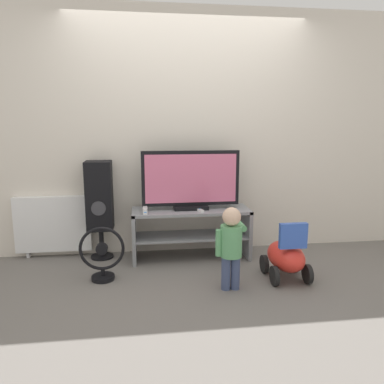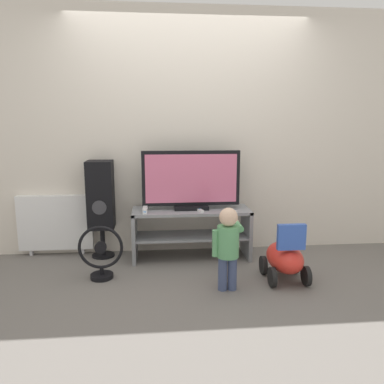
{
  "view_description": "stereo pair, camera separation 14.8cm",
  "coord_description": "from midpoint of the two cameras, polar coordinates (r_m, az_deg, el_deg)",
  "views": [
    {
      "loc": [
        -0.49,
        -3.55,
        1.42
      ],
      "look_at": [
        0.0,
        0.13,
        0.72
      ],
      "focal_mm": 35.0,
      "sensor_mm": 36.0,
      "label": 1
    },
    {
      "loc": [
        -0.34,
        -3.57,
        1.42
      ],
      "look_at": [
        0.0,
        0.13,
        0.72
      ],
      "focal_mm": 35.0,
      "sensor_mm": 36.0,
      "label": 2
    }
  ],
  "objects": [
    {
      "name": "floor_fan",
      "position": [
        3.54,
        -12.54,
        -9.34
      ],
      "size": [
        0.41,
        0.21,
        0.5
      ],
      "color": "black",
      "rests_on": "ground_plane"
    },
    {
      "name": "ground_plane",
      "position": [
        3.86,
        1.29,
        -10.98
      ],
      "size": [
        16.0,
        16.0,
        0.0
      ],
      "primitive_type": "plane",
      "color": "slate"
    },
    {
      "name": "television",
      "position": [
        3.86,
        0.96,
        1.74
      ],
      "size": [
        1.01,
        0.2,
        0.61
      ],
      "color": "black",
      "rests_on": "tv_stand"
    },
    {
      "name": "radiator",
      "position": [
        4.26,
        -19.15,
        -4.44
      ],
      "size": [
        0.78,
        0.08,
        0.65
      ],
      "color": "white",
      "rests_on": "ground_plane"
    },
    {
      "name": "tv_stand",
      "position": [
        3.94,
        0.96,
        -5.14
      ],
      "size": [
        1.22,
        0.42,
        0.52
      ],
      "color": "gray",
      "rests_on": "ground_plane"
    },
    {
      "name": "ride_on_toy",
      "position": [
        3.55,
        15.16,
        -9.63
      ],
      "size": [
        0.35,
        0.51,
        0.56
      ],
      "color": "red",
      "rests_on": "ground_plane"
    },
    {
      "name": "wall_back",
      "position": [
        4.09,
        0.56,
        8.95
      ],
      "size": [
        10.0,
        0.06,
        2.6
      ],
      "color": "silver",
      "rests_on": "ground_plane"
    },
    {
      "name": "game_console",
      "position": [
        3.79,
        -6.05,
        -2.72
      ],
      "size": [
        0.04,
        0.18,
        0.05
      ],
      "color": "white",
      "rests_on": "tv_stand"
    },
    {
      "name": "remote_primary",
      "position": [
        3.81,
        7.25,
        -2.89
      ],
      "size": [
        0.09,
        0.13,
        0.03
      ],
      "color": "white",
      "rests_on": "tv_stand"
    },
    {
      "name": "child",
      "position": [
        3.2,
        6.85,
        -7.56
      ],
      "size": [
        0.27,
        0.42,
        0.72
      ],
      "color": "#3F4C72",
      "rests_on": "ground_plane"
    },
    {
      "name": "speaker_tower",
      "position": [
        4.0,
        -12.71,
        -0.77
      ],
      "size": [
        0.26,
        0.26,
        1.03
      ],
      "color": "black",
      "rests_on": "ground_plane"
    },
    {
      "name": "remote_secondary",
      "position": [
        3.82,
        2.28,
        -2.78
      ],
      "size": [
        0.08,
        0.13,
        0.03
      ],
      "color": "white",
      "rests_on": "tv_stand"
    }
  ]
}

